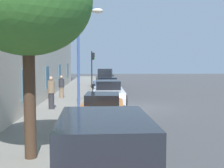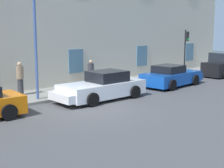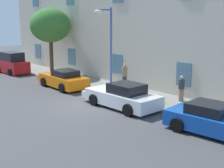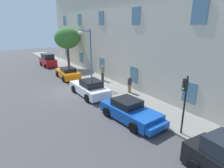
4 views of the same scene
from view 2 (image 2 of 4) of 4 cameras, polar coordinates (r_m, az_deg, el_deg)
ground_plane at (r=14.86m, az=-3.35°, el=-4.51°), size 80.00×80.00×0.00m
sidewalk at (r=18.15m, az=-11.35°, el=-1.84°), size 60.00×3.02×0.14m
sportscar_yellow_flank at (r=16.81m, az=-2.11°, el=-0.65°), size 5.01×2.18×1.45m
sportscar_white_middle at (r=21.24m, az=10.55°, el=1.30°), size 4.80×2.39×1.36m
traffic_light at (r=24.14m, az=12.82°, el=6.67°), size 0.22×0.36×3.40m
street_lamp at (r=16.07m, az=-12.65°, el=10.76°), size 0.44×1.42×5.58m
pedestrian_admiring at (r=17.85m, az=-15.79°, el=0.96°), size 0.50×0.50×1.78m
pedestrian_strolling at (r=20.44m, az=-3.71°, el=2.05°), size 0.54×0.54×1.57m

